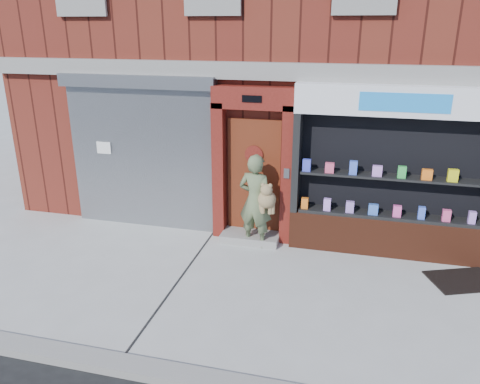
% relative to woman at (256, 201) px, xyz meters
% --- Properties ---
extents(ground, '(80.00, 80.00, 0.00)m').
position_rel_woman_xyz_m(ground, '(0.61, -1.54, -0.89)').
color(ground, '#9E9E99').
rests_on(ground, ground).
extents(building, '(12.00, 8.16, 8.00)m').
position_rel_woman_xyz_m(building, '(0.61, 4.45, 3.11)').
color(building, '#5D1D15').
rests_on(building, ground).
extents(shutter_bay, '(3.10, 0.30, 3.04)m').
position_rel_woman_xyz_m(shutter_bay, '(-2.39, 0.39, 0.83)').
color(shutter_bay, gray).
rests_on(shutter_bay, ground).
extents(red_door_bay, '(1.52, 0.58, 2.90)m').
position_rel_woman_xyz_m(red_door_bay, '(-0.14, 0.32, 0.56)').
color(red_door_bay, '#4D110D').
rests_on(red_door_bay, ground).
extents(pharmacy_bay, '(3.50, 0.41, 3.00)m').
position_rel_woman_xyz_m(pharmacy_bay, '(2.35, 0.27, 0.48)').
color(pharmacy_bay, '#572414').
rests_on(pharmacy_bay, ground).
extents(woman, '(0.75, 0.54, 1.76)m').
position_rel_woman_xyz_m(woman, '(0.00, 0.00, 0.00)').
color(woman, '#5A6844').
rests_on(woman, ground).
extents(doormat, '(1.23, 1.06, 0.03)m').
position_rel_woman_xyz_m(doormat, '(3.53, -0.47, -0.88)').
color(doormat, black).
rests_on(doormat, ground).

